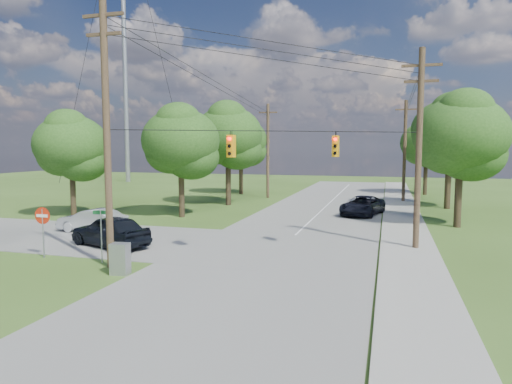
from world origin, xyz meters
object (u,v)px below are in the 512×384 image
(control_cabinet, at_px, (120,259))
(do_not_enter_sign, at_px, (43,221))
(pole_ne, at_px, (419,146))
(car_main_north, at_px, (363,205))
(pole_north_w, at_px, (268,150))
(car_cross_dark, at_px, (110,231))
(pole_sw, at_px, (107,129))
(pole_north_e, at_px, (405,150))
(car_cross_silver, at_px, (92,220))

(control_cabinet, height_order, do_not_enter_sign, do_not_enter_sign)
(pole_ne, bearing_deg, car_main_north, 105.96)
(pole_north_w, bearing_deg, car_cross_dark, -94.59)
(pole_sw, relative_size, pole_north_e, 1.20)
(pole_sw, bearing_deg, car_cross_dark, 123.92)
(pole_ne, bearing_deg, car_cross_silver, -178.46)
(pole_north_w, xyz_separation_m, do_not_enter_sign, (-3.77, -29.00, -3.31))
(car_main_north, distance_m, control_cabinet, 22.32)
(car_main_north, relative_size, control_cabinet, 3.99)
(pole_north_e, distance_m, car_cross_dark, 30.74)
(car_cross_silver, bearing_deg, car_main_north, 130.43)
(car_cross_silver, xyz_separation_m, car_main_north, (16.19, 12.41, 0.01))
(pole_sw, xyz_separation_m, car_cross_silver, (-6.09, 7.07, -5.45))
(pole_ne, relative_size, car_cross_silver, 2.33)
(control_cabinet, bearing_deg, car_cross_dark, 121.62)
(car_cross_dark, height_order, car_main_north, car_cross_dark)
(pole_sw, xyz_separation_m, car_main_north, (10.10, 19.49, -5.45))
(pole_north_e, bearing_deg, car_cross_silver, -131.01)
(pole_ne, distance_m, do_not_enter_sign, 19.35)
(control_cabinet, bearing_deg, pole_north_w, 86.72)
(car_cross_dark, distance_m, control_cabinet, 5.85)
(car_cross_silver, bearing_deg, pole_north_w, 168.77)
(pole_north_e, distance_m, car_cross_silver, 30.17)
(pole_ne, xyz_separation_m, car_cross_dark, (-15.98, -3.92, -4.57))
(pole_north_w, xyz_separation_m, car_cross_dark, (-2.08, -25.92, -4.24))
(pole_north_e, distance_m, control_cabinet, 33.26)
(pole_ne, relative_size, do_not_enter_sign, 4.18)
(pole_north_e, bearing_deg, pole_north_w, 180.00)
(pole_north_e, xyz_separation_m, pole_north_w, (-13.90, 0.00, 0.00))
(car_cross_dark, distance_m, car_main_north, 20.20)
(car_main_north, height_order, do_not_enter_sign, do_not_enter_sign)
(pole_sw, height_order, pole_north_w, pole_sw)
(car_cross_dark, bearing_deg, pole_ne, 124.24)
(pole_sw, height_order, car_cross_silver, pole_sw)
(control_cabinet, distance_m, do_not_enter_sign, 5.61)
(pole_sw, xyz_separation_m, car_cross_dark, (-2.48, 3.68, -5.33))
(car_cross_silver, bearing_deg, pole_north_e, 141.94)
(car_main_north, xyz_separation_m, do_not_enter_sign, (-14.27, -18.89, 1.04))
(pole_north_e, relative_size, control_cabinet, 7.38)
(car_cross_silver, xyz_separation_m, control_cabinet, (7.19, -8.02, -0.10))
(pole_north_e, height_order, car_main_north, pole_north_e)
(pole_north_e, bearing_deg, do_not_enter_sign, -121.35)
(pole_north_e, bearing_deg, control_cabinet, -112.10)
(car_cross_dark, bearing_deg, control_cabinet, 58.18)
(pole_ne, xyz_separation_m, car_cross_silver, (-19.59, -0.53, -4.69))
(pole_sw, bearing_deg, control_cabinet, -40.60)
(control_cabinet, relative_size, do_not_enter_sign, 0.54)
(car_main_north, bearing_deg, control_cabinet, -99.66)
(pole_north_e, height_order, car_cross_silver, pole_north_e)
(car_cross_silver, xyz_separation_m, do_not_enter_sign, (1.92, -6.48, 1.05))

